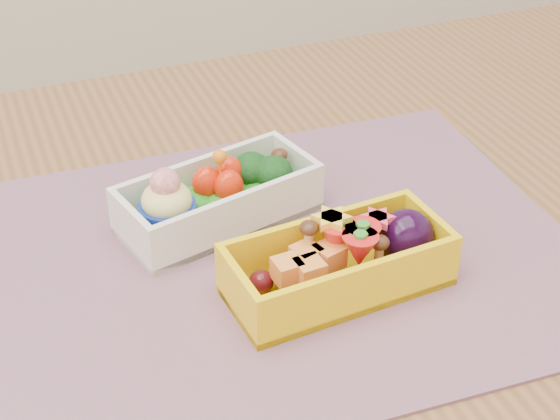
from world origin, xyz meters
name	(u,v)px	position (x,y,z in m)	size (l,w,h in m)	color
table	(272,383)	(0.00, 0.00, 0.65)	(1.20, 0.80, 0.75)	brown
placemat	(273,257)	(0.01, 0.03, 0.75)	(0.46, 0.36, 0.00)	#865C68
bento_white	(218,198)	(-0.01, 0.09, 0.77)	(0.17, 0.11, 0.07)	silver
bento_yellow	(343,261)	(0.05, -0.02, 0.78)	(0.17, 0.08, 0.05)	yellow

